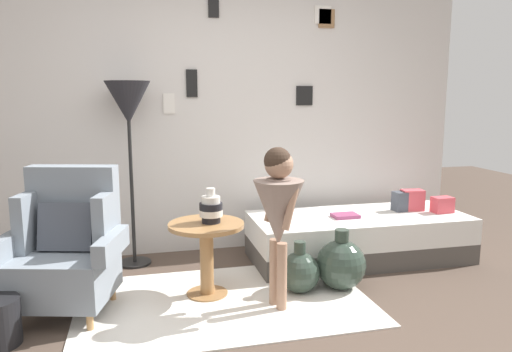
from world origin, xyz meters
TOP-DOWN VIEW (x-y plane):
  - ground_plane at (0.00, 0.00)m, footprint 12.00×12.00m
  - gallery_wall at (0.00, 1.95)m, footprint 4.80×0.12m
  - rug at (-0.15, 0.68)m, footprint 2.03×1.29m
  - armchair at (-1.19, 0.81)m, footprint 0.86×0.73m
  - daybed at (1.18, 1.31)m, footprint 1.91×0.82m
  - pillow_head at (1.95, 1.22)m, footprint 0.18×0.13m
  - pillow_mid at (1.73, 1.36)m, footprint 0.21×0.14m
  - pillow_back at (1.65, 1.37)m, footprint 0.20×0.13m
  - side_table at (-0.25, 0.83)m, footprint 0.54×0.54m
  - vase_striped at (-0.21, 0.84)m, footprint 0.17×0.17m
  - floor_lamp at (-0.76, 1.65)m, footprint 0.37×0.37m
  - person_child at (0.20, 0.51)m, footprint 0.34×0.34m
  - book_on_daybed at (1.02, 1.26)m, footprint 0.22×0.16m
  - demijohn_near at (0.42, 0.72)m, footprint 0.30×0.30m
  - demijohn_far at (0.75, 0.71)m, footprint 0.38×0.38m

SIDE VIEW (x-z plane):
  - ground_plane at x=0.00m, z-range 0.00..0.00m
  - rug at x=-0.15m, z-range 0.00..0.01m
  - demijohn_near at x=0.42m, z-range -0.04..0.35m
  - demijohn_far at x=0.75m, z-range -0.04..0.42m
  - daybed at x=1.18m, z-range 0.00..0.40m
  - side_table at x=-0.25m, z-range 0.11..0.66m
  - book_on_daybed at x=1.02m, z-range 0.40..0.43m
  - armchair at x=-1.19m, z-range -0.05..0.92m
  - pillow_head at x=1.95m, z-range 0.40..0.54m
  - pillow_back at x=1.65m, z-range 0.40..0.58m
  - pillow_mid at x=1.73m, z-range 0.40..0.59m
  - vase_striped at x=-0.21m, z-range 0.52..0.77m
  - person_child at x=0.20m, z-range 0.15..1.27m
  - gallery_wall at x=0.00m, z-range 0.00..2.60m
  - floor_lamp at x=-0.76m, z-range 0.55..2.11m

